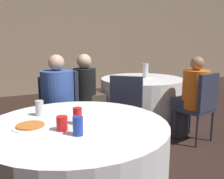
{
  "coord_description": "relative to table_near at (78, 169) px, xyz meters",
  "views": [
    {
      "loc": [
        -0.49,
        -1.81,
        1.31
      ],
      "look_at": [
        0.64,
        0.42,
        0.82
      ],
      "focal_mm": 40.0,
      "sensor_mm": 36.0,
      "label": 1
    }
  ],
  "objects": [
    {
      "name": "table_far",
      "position": [
        1.65,
        1.63,
        0.0
      ],
      "size": [
        1.31,
        1.31,
        0.72
      ],
      "color": "white",
      "rests_on": "ground_plane"
    },
    {
      "name": "soda_can_silver",
      "position": [
        -0.2,
        0.32,
        0.42
      ],
      "size": [
        0.07,
        0.07,
        0.12
      ],
      "color": "silver",
      "rests_on": "table_near"
    },
    {
      "name": "cup_near",
      "position": [
        -0.13,
        -0.09,
        0.41
      ],
      "size": [
        0.07,
        0.07,
        0.1
      ],
      "color": "red",
      "rests_on": "table_near"
    },
    {
      "name": "wall_back",
      "position": [
        -0.06,
        4.67,
        1.04
      ],
      "size": [
        16.0,
        0.06,
        2.8
      ],
      "color": "gray",
      "rests_on": "ground_plane"
    },
    {
      "name": "soda_can_red",
      "position": [
        0.01,
        -0.02,
        0.42
      ],
      "size": [
        0.07,
        0.07,
        0.12
      ],
      "color": "red",
      "rests_on": "table_near"
    },
    {
      "name": "person_blue_shirt",
      "position": [
        0.11,
        0.92,
        0.24
      ],
      "size": [
        0.37,
        0.51,
        1.17
      ],
      "rotation": [
        0.0,
        0.0,
        -3.26
      ],
      "color": "black",
      "rests_on": "ground_plane"
    },
    {
      "name": "soda_can_blue",
      "position": [
        -0.06,
        -0.22,
        0.42
      ],
      "size": [
        0.07,
        0.07,
        0.12
      ],
      "color": "#1E38A5",
      "rests_on": "table_near"
    },
    {
      "name": "chair_far_southwest",
      "position": [
        0.93,
        0.85,
        0.18
      ],
      "size": [
        0.57,
        0.57,
        0.91
      ],
      "rotation": [
        0.0,
        0.0,
        -0.75
      ],
      "color": "#2D3347",
      "rests_on": "ground_plane"
    },
    {
      "name": "pizza_plate_near",
      "position": [
        -0.31,
        0.07,
        0.37
      ],
      "size": [
        0.25,
        0.25,
        0.02
      ],
      "color": "white",
      "rests_on": "table_near"
    },
    {
      "name": "chair_far_west",
      "position": [
        0.58,
        1.63,
        0.18
      ],
      "size": [
        0.41,
        0.4,
        0.91
      ],
      "rotation": [
        0.0,
        0.0,
        -1.57
      ],
      "color": "#2D3347",
      "rests_on": "ground_plane"
    },
    {
      "name": "chair_near_north",
      "position": [
        0.13,
        1.08,
        0.18
      ],
      "size": [
        0.45,
        0.45,
        0.91
      ],
      "rotation": [
        0.0,
        0.0,
        -3.26
      ],
      "color": "#2D3347",
      "rests_on": "ground_plane"
    },
    {
      "name": "person_orange_shirt",
      "position": [
        1.83,
        0.74,
        0.2
      ],
      "size": [
        0.38,
        0.5,
        1.12
      ],
      "rotation": [
        0.0,
        0.0,
        0.19
      ],
      "color": "#33384C",
      "rests_on": "ground_plane"
    },
    {
      "name": "bottle_far",
      "position": [
        1.71,
        1.62,
        0.48
      ],
      "size": [
        0.09,
        0.09,
        0.23
      ],
      "color": "silver",
      "rests_on": "table_far"
    },
    {
      "name": "person_black_shirt",
      "position": [
        0.75,
        1.63,
        0.21
      ],
      "size": [
        0.5,
        0.32,
        1.13
      ],
      "rotation": [
        0.0,
        0.0,
        -1.57
      ],
      "color": "#4C4238",
      "rests_on": "ground_plane"
    },
    {
      "name": "table_near",
      "position": [
        0.0,
        0.0,
        0.0
      ],
      "size": [
        1.34,
        1.34,
        0.72
      ],
      "color": "silver",
      "rests_on": "ground_plane"
    },
    {
      "name": "chair_far_south",
      "position": [
        1.86,
        0.58,
        0.18
      ],
      "size": [
        0.47,
        0.47,
        0.91
      ],
      "rotation": [
        0.0,
        0.0,
        0.19
      ],
      "color": "#2D3347",
      "rests_on": "ground_plane"
    }
  ]
}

